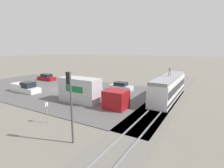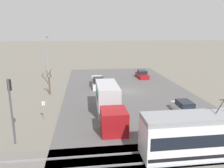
{
  "view_description": "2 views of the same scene",
  "coord_description": "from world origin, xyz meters",
  "views": [
    {
      "loc": [
        22.42,
        24.19,
        7.43
      ],
      "look_at": [
        -2.28,
        9.95,
        1.61
      ],
      "focal_mm": 28.0,
      "sensor_mm": 36.0,
      "label": 1
    },
    {
      "loc": [
        6.75,
        33.23,
        9.68
      ],
      "look_at": [
        3.2,
        5.75,
        2.75
      ],
      "focal_mm": 35.0,
      "sensor_mm": 36.0,
      "label": 2
    }
  ],
  "objects": [
    {
      "name": "ground_plane",
      "position": [
        0.0,
        0.0,
        0.0
      ],
      "size": [
        320.0,
        320.0,
        0.0
      ],
      "primitive_type": "plane",
      "color": "slate"
    },
    {
      "name": "road_surface",
      "position": [
        0.0,
        0.0,
        0.04
      ],
      "size": [
        19.62,
        40.66,
        0.08
      ],
      "color": "#565454",
      "rests_on": "ground"
    },
    {
      "name": "rail_bed",
      "position": [
        0.0,
        18.82,
        0.05
      ],
      "size": [
        53.41,
        4.4,
        0.22
      ],
      "color": "slate",
      "rests_on": "ground"
    },
    {
      "name": "light_rail_tram",
      "position": [
        -3.81,
        18.82,
        1.72
      ],
      "size": [
        12.76,
        2.62,
        4.51
      ],
      "color": "white",
      "rests_on": "ground"
    },
    {
      "name": "box_truck",
      "position": [
        4.12,
        9.87,
        1.63
      ],
      "size": [
        2.46,
        10.07,
        3.37
      ],
      "color": "maroon",
      "rests_on": "ground"
    },
    {
      "name": "pickup_truck",
      "position": [
        4.47,
        -3.3,
        0.75
      ],
      "size": [
        1.97,
        5.78,
        1.78
      ],
      "color": "silver",
      "rests_on": "ground"
    },
    {
      "name": "sedan_car_0",
      "position": [
        -4.97,
        -9.38,
        0.7
      ],
      "size": [
        1.81,
        4.53,
        1.52
      ],
      "color": "maroon",
      "rests_on": "ground"
    },
    {
      "name": "sedan_car_1",
      "position": [
        -4.83,
        10.3,
        0.68
      ],
      "size": [
        1.78,
        4.24,
        1.46
      ],
      "rotation": [
        0.0,
        0.0,
        3.14
      ],
      "color": "silver",
      "rests_on": "ground"
    },
    {
      "name": "traffic_light_pole",
      "position": [
        12.91,
        15.04,
        3.68
      ],
      "size": [
        0.28,
        0.47,
        5.72
      ],
      "color": "#47474C",
      "rests_on": "ground"
    },
    {
      "name": "street_tree",
      "position": [
        12.06,
        0.17,
        1.77
      ],
      "size": [
        0.93,
        0.78,
        3.89
      ],
      "color": "brown",
      "rests_on": "ground"
    },
    {
      "name": "street_lamp_near_crossing",
      "position": [
        13.24,
        -6.82,
        4.9
      ],
      "size": [
        0.36,
        1.95,
        8.54
      ],
      "color": "gray",
      "rests_on": "ground"
    },
    {
      "name": "no_parking_sign",
      "position": [
        11.24,
        10.21,
        1.33
      ],
      "size": [
        0.32,
        0.08,
        2.17
      ],
      "color": "gray",
      "rests_on": "ground"
    }
  ]
}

